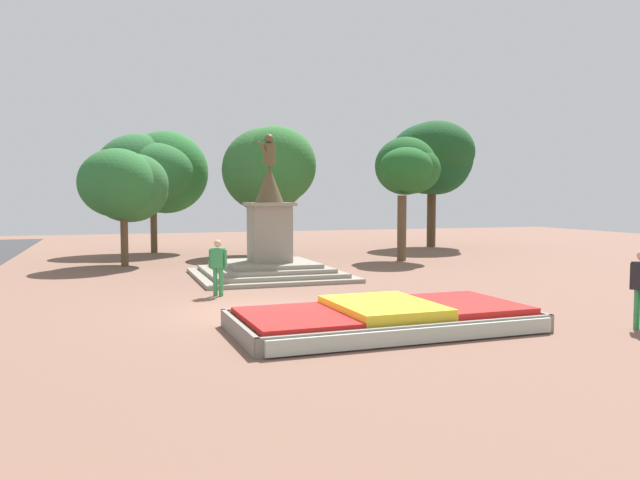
# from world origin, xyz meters

# --- Properties ---
(ground_plane) EXTENTS (75.34, 75.34, 0.00)m
(ground_plane) POSITION_xyz_m (0.00, 0.00, 0.00)
(ground_plane) COLOR brown
(flower_planter) EXTENTS (6.78, 3.48, 0.61)m
(flower_planter) POSITION_xyz_m (2.11, -2.94, 0.25)
(flower_planter) COLOR #38281C
(flower_planter) RESTS_ON ground_plane
(statue_monument) EXTENTS (5.44, 5.44, 5.26)m
(statue_monument) POSITION_xyz_m (1.87, 6.87, 0.94)
(statue_monument) COLOR gray
(statue_monument) RESTS_ON ground_plane
(pedestrian_near_planter) EXTENTS (0.50, 0.39, 1.69)m
(pedestrian_near_planter) POSITION_xyz_m (-0.68, 2.98, 0.97)
(pedestrian_near_planter) COLOR #338C4C
(pedestrian_near_planter) RESTS_ON ground_plane
(park_tree_far_left) EXTENTS (5.88, 4.58, 6.51)m
(park_tree_far_left) POSITION_xyz_m (-1.44, 18.65, 4.30)
(park_tree_far_left) COLOR brown
(park_tree_far_left) RESTS_ON ground_plane
(park_tree_behind_statue) EXTENTS (5.63, 5.72, 7.37)m
(park_tree_behind_statue) POSITION_xyz_m (14.44, 17.36, 5.30)
(park_tree_behind_statue) COLOR #4C3823
(park_tree_behind_statue) RESTS_ON ground_plane
(park_tree_far_right) EXTENTS (4.60, 5.06, 6.52)m
(park_tree_far_right) POSITION_xyz_m (4.03, 15.34, 4.43)
(park_tree_far_right) COLOR #4C3823
(park_tree_far_right) RESTS_ON ground_plane
(park_tree_street_side) EXTENTS (3.19, 3.88, 5.81)m
(park_tree_street_side) POSITION_xyz_m (9.54, 11.02, 4.33)
(park_tree_street_side) COLOR brown
(park_tree_street_side) RESTS_ON ground_plane
(park_tree_mid_canopy) EXTENTS (3.77, 4.17, 5.01)m
(park_tree_mid_canopy) POSITION_xyz_m (-3.01, 12.59, 3.43)
(park_tree_mid_canopy) COLOR brown
(park_tree_mid_canopy) RESTS_ON ground_plane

